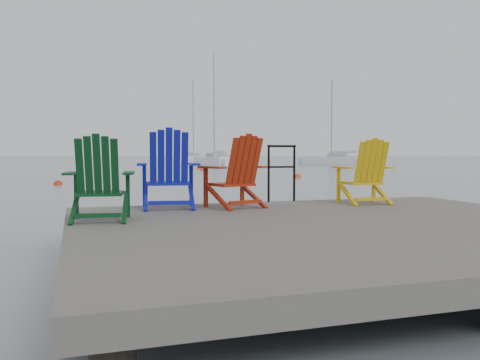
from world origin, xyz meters
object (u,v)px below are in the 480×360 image
object	(u,v)px
sailboat_near	(216,161)
buoy_c	(199,169)
chair_yellow	(366,172)
buoy_a	(298,177)
handrail	(282,167)
sailboat_far	(335,161)
chair_green	(99,179)
buoy_b	(58,185)
chair_blue	(169,170)
buoy_d	(202,170)
sailboat_mid	(193,160)
chair_red	(237,172)

from	to	relation	value
sailboat_near	buoy_c	bearing A→B (deg)	-114.54
chair_yellow	buoy_a	distance (m)	18.76
handrail	sailboat_far	bearing A→B (deg)	60.36
sailboat_far	buoy_c	xyz separation A→B (m)	(-18.19, -10.99, -0.36)
chair_green	buoy_a	distance (m)	21.19
sailboat_far	buoy_c	distance (m)	21.26
buoy_c	buoy_b	bearing A→B (deg)	-119.34
chair_green	chair_blue	distance (m)	1.44
buoy_a	buoy_c	bearing A→B (deg)	95.79
chair_yellow	chair_green	bearing A→B (deg)	-163.12
handrail	chair_blue	xyz separation A→B (m)	(-1.89, -0.49, -0.00)
buoy_b	buoy_d	size ratio (longest dim) A/B	1.07
buoy_a	buoy_d	distance (m)	12.26
chair_blue	buoy_a	bearing A→B (deg)	68.60
chair_blue	chair_yellow	size ratio (longest dim) A/B	1.12
handrail	buoy_c	bearing A→B (deg)	78.83
sailboat_near	buoy_a	bearing A→B (deg)	-101.21
sailboat_mid	sailboat_far	distance (m)	19.14
handrail	sailboat_near	bearing A→B (deg)	75.89
chair_yellow	buoy_a	bearing A→B (deg)	74.09
handrail	chair_red	xyz separation A→B (m)	(-0.96, -0.67, -0.04)
chair_blue	buoy_a	size ratio (longest dim) A/B	2.68
chair_red	sailboat_far	xyz separation A→B (m)	(25.50, 43.79, -0.65)
sailboat_near	chair_red	bearing A→B (deg)	-109.07
sailboat_mid	buoy_a	bearing A→B (deg)	-71.80
sailboat_near	sailboat_mid	size ratio (longest dim) A/B	1.13
buoy_d	chair_blue	bearing A→B (deg)	-104.66
chair_green	buoy_a	xyz separation A→B (m)	(10.78, 18.21, -0.98)
sailboat_far	buoy_c	size ratio (longest dim) A/B	26.46
chair_yellow	sailboat_near	distance (m)	48.22
chair_green	buoy_d	world-z (taller)	chair_green
buoy_c	chair_yellow	bearing A→B (deg)	-99.14
sailboat_mid	buoy_a	xyz separation A→B (m)	(-3.64, -40.52, -0.36)
handrail	chair_blue	bearing A→B (deg)	-165.52
chair_blue	chair_yellow	distance (m)	2.96
sailboat_far	buoy_c	bearing A→B (deg)	161.07
handrail	buoy_c	world-z (taller)	handrail
chair_blue	buoy_c	distance (m)	33.66
chair_red	sailboat_mid	size ratio (longest dim) A/B	0.09
chair_blue	sailboat_near	bearing A→B (deg)	82.22
chair_blue	buoy_c	xyz separation A→B (m)	(8.24, 32.62, -1.04)
buoy_c	chair_blue	bearing A→B (deg)	-104.18
chair_yellow	sailboat_mid	size ratio (longest dim) A/B	0.09
chair_green	sailboat_near	size ratio (longest dim) A/B	0.08
chair_red	buoy_b	world-z (taller)	chair_red
chair_red	sailboat_far	world-z (taller)	sailboat_far
chair_green	buoy_c	world-z (taller)	chair_green
chair_red	sailboat_near	bearing A→B (deg)	59.56
buoy_c	buoy_d	distance (m)	3.45
chair_red	buoy_a	size ratio (longest dim) A/B	2.50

